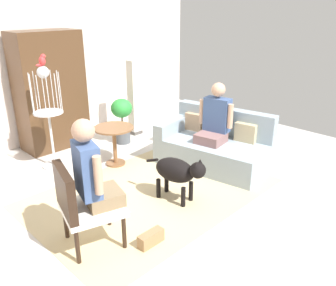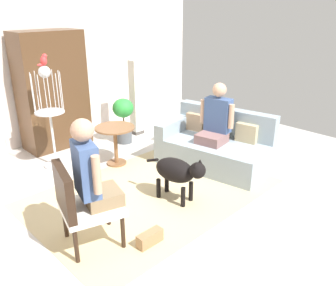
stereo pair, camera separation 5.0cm
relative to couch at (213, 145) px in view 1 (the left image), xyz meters
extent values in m
plane|color=beige|center=(-1.18, -0.03, -0.29)|extent=(7.31, 7.31, 0.00)
cube|color=silver|center=(-1.18, 2.80, 0.98)|extent=(6.69, 0.12, 2.55)
cube|color=#C6B284|center=(-1.29, -0.02, -0.29)|extent=(3.06, 2.10, 0.01)
cube|color=#8EA0AD|center=(-0.06, -0.04, -0.09)|extent=(1.17, 1.73, 0.40)
cube|color=#8EA0AD|center=(0.30, 0.02, 0.32)|extent=(0.46, 1.61, 0.42)
cube|color=#8EA0AD|center=(-0.18, 0.66, 0.21)|extent=(0.92, 0.33, 0.21)
cube|color=#C6B284|center=(0.24, -0.40, 0.25)|extent=(0.15, 0.33, 0.28)
cube|color=#C6B284|center=(0.16, 0.05, 0.25)|extent=(0.16, 0.35, 0.28)
cube|color=tan|center=(0.09, 0.47, 0.25)|extent=(0.15, 0.31, 0.28)
cylinder|color=black|center=(-2.12, -0.20, -0.10)|extent=(0.04, 0.04, 0.38)
cylinder|color=black|center=(-2.25, -0.64, -0.10)|extent=(0.04, 0.04, 0.38)
cylinder|color=black|center=(-2.57, -0.07, -0.10)|extent=(0.04, 0.04, 0.38)
cylinder|color=black|center=(-2.70, -0.50, -0.10)|extent=(0.04, 0.04, 0.38)
cube|color=white|center=(-2.41, -0.35, 0.12)|extent=(0.70, 0.69, 0.06)
cube|color=black|center=(-2.65, -0.28, 0.37)|extent=(0.23, 0.55, 0.45)
cube|color=#825E5C|center=(-0.15, -0.06, 0.18)|extent=(0.44, 0.44, 0.14)
cube|color=#3F598C|center=(0.01, -0.03, 0.50)|extent=(0.24, 0.41, 0.50)
sphere|color=tan|center=(0.01, -0.03, 0.87)|extent=(0.20, 0.20, 0.20)
cylinder|color=tan|center=(0.01, -0.27, 0.53)|extent=(0.08, 0.08, 0.35)
cylinder|color=tan|center=(-0.07, 0.19, 0.53)|extent=(0.08, 0.08, 0.35)
cube|color=#836C4D|center=(-2.29, -0.39, 0.22)|extent=(0.43, 0.44, 0.14)
cube|color=#3F598C|center=(-2.43, -0.35, 0.55)|extent=(0.27, 0.39, 0.53)
sphere|color=tan|center=(-2.43, -0.35, 0.95)|extent=(0.22, 0.22, 0.22)
cylinder|color=tan|center=(-2.33, -0.15, 0.58)|extent=(0.08, 0.08, 0.37)
cylinder|color=tan|center=(-2.45, -0.57, 0.58)|extent=(0.08, 0.08, 0.37)
cylinder|color=brown|center=(-1.09, 1.04, 0.30)|extent=(0.60, 0.60, 0.02)
cylinder|color=brown|center=(-1.09, 1.04, 0.00)|extent=(0.06, 0.06, 0.58)
cylinder|color=brown|center=(-1.09, 1.04, -0.28)|extent=(0.30, 0.30, 0.03)
ellipsoid|color=black|center=(-1.20, -0.33, 0.11)|extent=(0.38, 0.58, 0.30)
sphere|color=black|center=(-1.14, -0.65, 0.20)|extent=(0.20, 0.20, 0.20)
cone|color=black|center=(-1.10, -0.64, 0.30)|extent=(0.06, 0.06, 0.06)
cone|color=black|center=(-1.19, -0.66, 0.30)|extent=(0.06, 0.06, 0.06)
cylinder|color=black|center=(-1.26, 0.01, 0.15)|extent=(0.07, 0.18, 0.10)
cylinder|color=black|center=(-1.08, -0.50, -0.16)|extent=(0.06, 0.06, 0.26)
cylinder|color=black|center=(-1.25, -0.53, -0.16)|extent=(0.06, 0.06, 0.26)
cylinder|color=black|center=(-1.14, -0.13, -0.16)|extent=(0.06, 0.06, 0.26)
cylinder|color=black|center=(-1.32, -0.16, -0.16)|extent=(0.06, 0.06, 0.26)
cylinder|color=silver|center=(-1.79, 1.62, -0.28)|extent=(0.36, 0.36, 0.03)
cylinder|color=silver|center=(-1.79, 1.62, 0.13)|extent=(0.04, 0.04, 0.85)
cylinder|color=silver|center=(-1.79, 1.62, 0.56)|extent=(0.42, 0.42, 0.02)
cylinder|color=silver|center=(-1.59, 1.62, 0.86)|extent=(0.01, 0.01, 0.57)
cylinder|color=silver|center=(-1.63, 1.74, 0.86)|extent=(0.01, 0.01, 0.57)
cylinder|color=silver|center=(-1.73, 1.82, 0.86)|extent=(0.01, 0.01, 0.57)
cylinder|color=silver|center=(-1.86, 1.82, 0.86)|extent=(0.01, 0.01, 0.57)
cylinder|color=silver|center=(-1.96, 1.74, 0.86)|extent=(0.01, 0.01, 0.57)
cylinder|color=silver|center=(-2.00, 1.62, 0.86)|extent=(0.01, 0.01, 0.57)
cylinder|color=silver|center=(-1.96, 1.51, 0.86)|extent=(0.01, 0.01, 0.57)
cylinder|color=silver|center=(-1.86, 1.43, 0.86)|extent=(0.01, 0.01, 0.57)
cylinder|color=silver|center=(-1.73, 1.43, 0.86)|extent=(0.01, 0.01, 0.57)
cylinder|color=silver|center=(-1.63, 1.51, 0.86)|extent=(0.01, 0.01, 0.57)
sphere|color=silver|center=(-1.79, 1.62, 1.14)|extent=(0.17, 0.17, 0.17)
ellipsoid|color=red|center=(-1.79, 1.62, 1.29)|extent=(0.09, 0.10, 0.13)
sphere|color=red|center=(-1.77, 1.62, 1.35)|extent=(0.07, 0.07, 0.07)
cone|color=#D8BF4C|center=(-1.73, 1.62, 1.35)|extent=(0.03, 0.02, 0.02)
ellipsoid|color=red|center=(-1.83, 1.62, 1.25)|extent=(0.12, 0.03, 0.04)
cylinder|color=#4C5156|center=(-0.44, 1.67, -0.15)|extent=(0.26, 0.26, 0.29)
cylinder|color=brown|center=(-0.44, 1.67, 0.10)|extent=(0.03, 0.03, 0.20)
ellipsoid|color=green|center=(-0.44, 1.67, 0.34)|extent=(0.37, 0.37, 0.33)
cube|color=#4C4742|center=(0.02, 1.88, -0.26)|extent=(0.20, 0.20, 0.06)
cube|color=white|center=(0.02, 1.88, 0.43)|extent=(0.18, 0.18, 1.32)
cube|color=#4C331E|center=(-1.34, 2.39, 0.67)|extent=(1.06, 0.56, 1.93)
cube|color=#99724C|center=(-2.03, -0.79, -0.22)|extent=(0.29, 0.11, 0.14)
camera|label=1|loc=(-4.01, -3.01, 2.02)|focal=37.42mm
camera|label=2|loc=(-3.97, -3.04, 2.02)|focal=37.42mm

